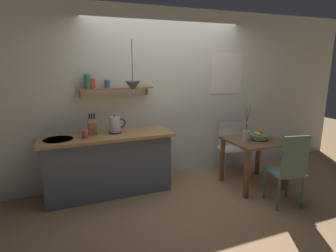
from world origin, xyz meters
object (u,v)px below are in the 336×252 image
at_px(dining_table, 254,148).
at_px(twig_vase, 246,135).
at_px(dining_chair_far, 231,145).
at_px(electric_kettle, 115,125).
at_px(knife_block, 92,126).
at_px(dining_chair_near, 289,168).
at_px(fruit_bowl, 259,136).
at_px(coffee_mug_by_sink, 86,134).
at_px(pendant_lamp, 133,86).

height_order(dining_table, twig_vase, twig_vase).
bearing_deg(dining_chair_far, electric_kettle, -179.48).
relative_size(electric_kettle, knife_block, 0.89).
height_order(dining_table, dining_chair_near, dining_chair_near).
bearing_deg(dining_table, electric_kettle, 163.70).
bearing_deg(twig_vase, dining_chair_near, -75.27).
relative_size(dining_chair_far, fruit_bowl, 3.19).
height_order(dining_table, dining_chair_far, dining_chair_far).
xyz_separation_m(fruit_bowl, twig_vase, (-0.24, -0.01, 0.04)).
bearing_deg(fruit_bowl, dining_chair_far, 94.69).
bearing_deg(fruit_bowl, dining_table, 163.13).
bearing_deg(electric_kettle, dining_chair_far, 0.52).
distance_m(dining_table, knife_block, 2.42).
relative_size(twig_vase, electric_kettle, 1.86).
distance_m(fruit_bowl, twig_vase, 0.24).
relative_size(dining_chair_near, coffee_mug_by_sink, 8.34).
bearing_deg(knife_block, pendant_lamp, -14.83).
bearing_deg(twig_vase, electric_kettle, 161.42).
height_order(dining_chair_near, dining_chair_far, dining_chair_near).
height_order(electric_kettle, coffee_mug_by_sink, electric_kettle).
relative_size(fruit_bowl, coffee_mug_by_sink, 2.23).
height_order(fruit_bowl, coffee_mug_by_sink, coffee_mug_by_sink).
height_order(twig_vase, coffee_mug_by_sink, twig_vase).
height_order(dining_chair_near, pendant_lamp, pendant_lamp).
height_order(dining_chair_far, electric_kettle, electric_kettle).
xyz_separation_m(dining_table, fruit_bowl, (0.05, -0.02, 0.19)).
height_order(electric_kettle, pendant_lamp, pendant_lamp).
xyz_separation_m(dining_chair_near, dining_chair_far, (0.01, 1.31, -0.07)).
height_order(dining_chair_far, twig_vase, twig_vase).
distance_m(dining_chair_far, fruit_bowl, 0.69).
height_order(fruit_bowl, twig_vase, twig_vase).
height_order(fruit_bowl, electric_kettle, electric_kettle).
relative_size(dining_chair_far, coffee_mug_by_sink, 7.13).
xyz_separation_m(dining_chair_near, electric_kettle, (-1.99, 1.29, 0.46)).
height_order(dining_chair_far, fruit_bowl, fruit_bowl).
xyz_separation_m(dining_chair_far, electric_kettle, (-2.00, -0.02, 0.53)).
bearing_deg(coffee_mug_by_sink, pendant_lamp, -0.26).
bearing_deg(dining_table, twig_vase, -172.23).
bearing_deg(electric_kettle, dining_table, -16.30).
height_order(dining_chair_near, knife_block, knife_block).
bearing_deg(knife_block, fruit_bowl, -14.71).
bearing_deg(knife_block, dining_chair_far, -0.05).
distance_m(dining_table, pendant_lamp, 2.05).
relative_size(dining_chair_far, knife_block, 2.79).
distance_m(knife_block, pendant_lamp, 0.79).
relative_size(dining_chair_far, electric_kettle, 3.13).
distance_m(dining_table, dining_chair_near, 0.71).
xyz_separation_m(twig_vase, knife_block, (-2.12, 0.63, 0.19)).
bearing_deg(dining_table, knife_block, 165.34).
distance_m(dining_chair_far, pendant_lamp, 2.06).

